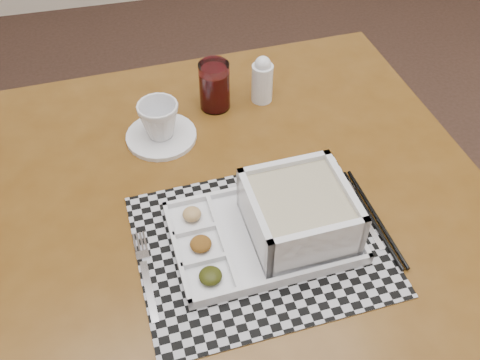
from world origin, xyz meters
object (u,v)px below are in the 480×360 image
object	(u,v)px
juice_glass	(215,87)
dining_table	(242,220)
serving_tray	(288,219)
creamer_bottle	(262,80)
cup	(159,120)

from	to	relation	value
juice_glass	dining_table	bearing A→B (deg)	-91.43
juice_glass	serving_tray	bearing A→B (deg)	-82.79
creamer_bottle	juice_glass	bearing A→B (deg)	179.52
serving_tray	cup	distance (m)	0.36
juice_glass	creamer_bottle	xyz separation A→B (m)	(0.11, -0.00, 0.00)
serving_tray	cup	xyz separation A→B (m)	(-0.18, 0.31, 0.01)
dining_table	cup	world-z (taller)	cup
cup	juice_glass	bearing A→B (deg)	13.58
serving_tray	juice_glass	world-z (taller)	juice_glass
serving_tray	creamer_bottle	size ratio (longest dim) A/B	2.90
serving_tray	cup	size ratio (longest dim) A/B	3.86
dining_table	cup	size ratio (longest dim) A/B	11.73
dining_table	creamer_bottle	distance (m)	0.33
dining_table	cup	xyz separation A→B (m)	(-0.13, 0.20, 0.12)
dining_table	serving_tray	xyz separation A→B (m)	(0.06, -0.11, 0.12)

